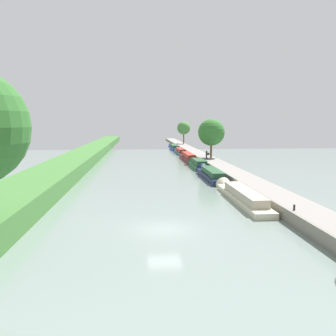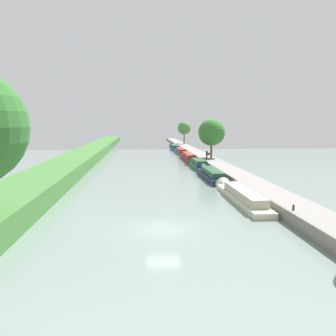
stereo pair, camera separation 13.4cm
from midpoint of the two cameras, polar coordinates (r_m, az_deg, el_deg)
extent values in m
plane|color=slate|center=(27.26, -0.69, -9.53)|extent=(160.00, 160.00, 0.00)
cube|color=gray|center=(30.14, 21.92, -7.43)|extent=(3.25, 260.00, 1.01)
cube|color=gray|center=(29.40, 18.84, -7.60)|extent=(0.25, 260.00, 1.06)
cube|color=beige|center=(37.10, 11.42, -4.73)|extent=(1.94, 14.25, 0.55)
cube|color=#B2A893|center=(36.30, 11.75, -3.93)|extent=(1.59, 9.97, 0.78)
cone|color=beige|center=(44.42, 8.69, -2.72)|extent=(1.84, 1.16, 1.84)
cube|color=#141E42|center=(51.02, 6.73, -1.31)|extent=(2.07, 12.36, 0.73)
cube|color=#234C2D|center=(50.32, 6.88, -0.59)|extent=(1.70, 8.65, 0.72)
cone|color=#141E42|center=(57.64, 5.41, -0.32)|extent=(1.97, 1.24, 1.97)
cube|color=#1E6033|center=(62.85, 4.71, 0.29)|extent=(2.05, 9.29, 0.69)
cube|color=#234C2D|center=(62.31, 4.79, 0.94)|extent=(1.68, 6.50, 0.86)
cone|color=#1E6033|center=(68.01, 4.00, 0.82)|extent=(1.95, 1.23, 1.95)
cube|color=maroon|center=(75.85, 3.09, 1.47)|extent=(1.81, 14.69, 0.67)
cube|color=maroon|center=(75.05, 3.16, 1.99)|extent=(1.49, 10.28, 0.85)
cone|color=maroon|center=(83.64, 2.37, 2.00)|extent=(1.72, 1.09, 1.72)
cube|color=#195B60|center=(91.75, 1.89, 2.43)|extent=(1.91, 12.43, 0.59)
cube|color=maroon|center=(91.08, 1.93, 2.84)|extent=(1.56, 8.70, 0.80)
cone|color=#195B60|center=(98.48, 1.45, 2.76)|extent=(1.81, 1.14, 1.81)
cube|color=#283D93|center=(106.33, 0.90, 3.14)|extent=(2.04, 13.96, 0.79)
cube|color=#234C2D|center=(105.59, 0.94, 3.49)|extent=(1.67, 9.78, 0.61)
cone|color=#283D93|center=(113.87, 0.53, 3.40)|extent=(1.93, 1.22, 1.93)
cylinder|color=brown|center=(70.97, 6.68, 3.00)|extent=(0.41, 0.41, 3.48)
sphere|color=#33702D|center=(70.82, 6.72, 5.54)|extent=(5.13, 5.13, 5.13)
cylinder|color=brown|center=(116.89, 2.42, 4.75)|extent=(0.39, 0.39, 3.87)
sphere|color=#47843D|center=(116.80, 2.43, 6.25)|extent=(4.15, 4.15, 4.15)
cylinder|color=#282D42|center=(68.34, 5.97, 1.73)|extent=(0.26, 0.26, 0.82)
cylinder|color=#333338|center=(68.27, 5.98, 2.33)|extent=(0.34, 0.34, 0.62)
sphere|color=tan|center=(68.24, 5.98, 2.68)|extent=(0.22, 0.22, 0.22)
cylinder|color=black|center=(30.21, 18.96, -5.84)|extent=(0.16, 0.16, 0.45)
cylinder|color=black|center=(114.04, 1.46, 3.83)|extent=(0.16, 0.16, 0.45)
cube|color=#333338|center=(76.79, 6.30, 2.17)|extent=(0.40, 0.08, 0.41)
cube|color=#333338|center=(77.97, 6.13, 2.24)|extent=(0.40, 0.08, 0.41)
cube|color=brown|center=(77.36, 6.21, 2.38)|extent=(0.44, 1.50, 0.06)
camera|label=1|loc=(0.07, -90.07, -0.01)|focal=39.10mm
camera|label=2|loc=(0.07, 89.93, 0.01)|focal=39.10mm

